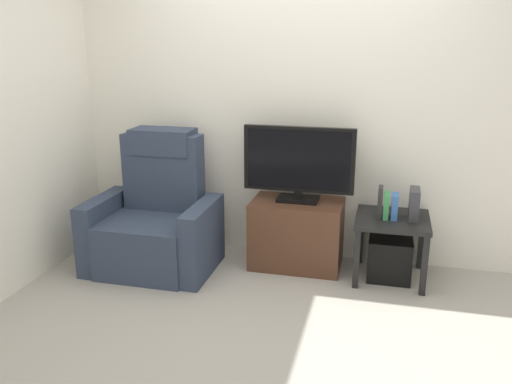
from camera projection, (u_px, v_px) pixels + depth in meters
ground_plane at (267, 314)px, 3.57m from camera, size 6.40×6.40×0.00m
wall_back at (300, 100)px, 4.25m from camera, size 6.40×0.06×2.60m
wall_side at (1, 111)px, 3.64m from camera, size 0.06×4.48×2.60m
tv_stand at (297, 234)px, 4.27m from camera, size 0.72×0.45×0.54m
television at (299, 162)px, 4.12m from camera, size 0.87×0.20×0.59m
recliner_armchair at (156, 221)px, 4.25m from camera, size 0.98×0.78×1.08m
side_table at (392, 227)px, 4.01m from camera, size 0.54×0.54×0.49m
subwoofer_box at (390, 258)px, 4.08m from camera, size 0.32×0.32×0.32m
book_leftmost at (380, 202)px, 3.95m from camera, size 0.03×0.12×0.24m
book_middle at (386, 205)px, 3.95m from camera, size 0.04×0.14×0.19m
book_rightmost at (395, 206)px, 3.94m from camera, size 0.05×0.14×0.19m
game_console at (414, 204)px, 3.93m from camera, size 0.07×0.20×0.23m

